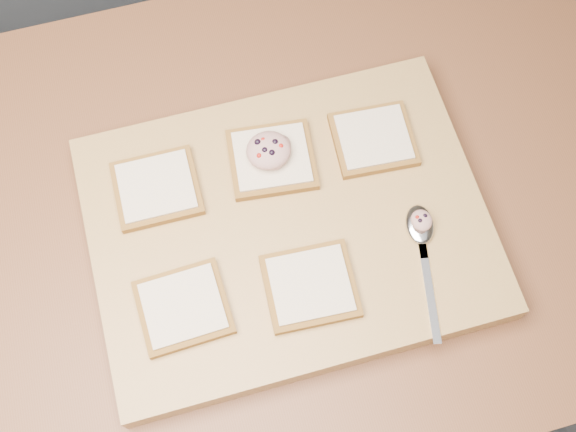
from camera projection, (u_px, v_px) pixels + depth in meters
name	position (u px, v px, depth m)	size (l,w,h in m)	color
ground	(306.00, 332.00, 1.88)	(4.00, 4.00, 0.00)	#515459
island_counter	(311.00, 281.00, 1.46)	(2.00, 0.80, 0.90)	slate
cutting_board	(288.00, 227.00, 1.00)	(0.54, 0.41, 0.04)	tan
bread_far_left	(157.00, 188.00, 0.99)	(0.12, 0.11, 0.02)	olive
bread_far_center	(272.00, 159.00, 1.01)	(0.13, 0.12, 0.02)	olive
bread_far_right	(373.00, 139.00, 1.02)	(0.12, 0.11, 0.02)	olive
bread_near_left	(183.00, 307.00, 0.93)	(0.12, 0.11, 0.02)	olive
bread_near_center	(310.00, 286.00, 0.94)	(0.12, 0.11, 0.02)	olive
tuna_salad_dollop	(269.00, 150.00, 0.99)	(0.06, 0.06, 0.03)	tan
spoon	(421.00, 234.00, 0.97)	(0.06, 0.19, 0.01)	silver
spoon_salad	(422.00, 220.00, 0.96)	(0.03, 0.03, 0.02)	tan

